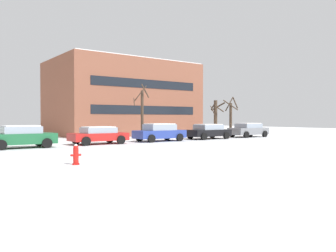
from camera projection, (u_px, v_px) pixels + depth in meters
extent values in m
plane|color=white|center=(8.00, 165.00, 14.13)|extent=(120.00, 120.00, 0.00)
cylinder|color=red|center=(76.00, 164.00, 14.26)|extent=(0.30, 0.30, 0.06)
cylinder|color=red|center=(76.00, 156.00, 14.25)|extent=(0.22, 0.22, 0.62)
sphere|color=red|center=(76.00, 147.00, 14.24)|extent=(0.21, 0.21, 0.21)
cylinder|color=red|center=(72.00, 155.00, 14.15)|extent=(0.12, 0.09, 0.09)
cylinder|color=red|center=(80.00, 155.00, 14.34)|extent=(0.12, 0.09, 0.09)
sphere|color=white|center=(76.00, 146.00, 14.24)|extent=(0.15, 0.15, 0.15)
cube|color=#1E6038|center=(21.00, 139.00, 22.11)|extent=(4.17, 1.87, 0.68)
cube|color=#8C99A8|center=(21.00, 130.00, 22.10)|extent=(2.30, 1.70, 0.45)
cube|color=white|center=(21.00, 126.00, 22.09)|extent=(2.09, 1.57, 0.06)
cylinder|color=black|center=(39.00, 141.00, 23.65)|extent=(0.64, 0.23, 0.64)
cylinder|color=black|center=(47.00, 143.00, 22.14)|extent=(0.64, 0.23, 0.64)
cylinder|color=black|center=(1.00, 145.00, 20.59)|extent=(0.64, 0.23, 0.64)
cube|color=red|center=(99.00, 137.00, 25.44)|extent=(4.19, 1.93, 0.56)
cube|color=#8C99A8|center=(98.00, 130.00, 25.43)|extent=(2.32, 1.75, 0.41)
cube|color=white|center=(98.00, 127.00, 25.42)|extent=(2.11, 1.62, 0.06)
cylinder|color=black|center=(110.00, 139.00, 27.01)|extent=(0.64, 0.23, 0.64)
cylinder|color=black|center=(121.00, 140.00, 25.45)|extent=(0.64, 0.23, 0.64)
cylinder|color=black|center=(76.00, 140.00, 25.44)|extent=(0.64, 0.23, 0.64)
cylinder|color=black|center=(86.00, 141.00, 23.89)|extent=(0.64, 0.23, 0.64)
cube|color=#283D93|center=(160.00, 134.00, 28.55)|extent=(4.32, 1.86, 0.65)
cube|color=#8C99A8|center=(160.00, 127.00, 28.54)|extent=(2.39, 1.69, 0.50)
cube|color=white|center=(160.00, 124.00, 28.53)|extent=(2.17, 1.56, 0.06)
cylinder|color=black|center=(167.00, 136.00, 30.11)|extent=(0.64, 0.23, 0.64)
cylinder|color=black|center=(180.00, 137.00, 28.61)|extent=(0.64, 0.23, 0.64)
cylinder|color=black|center=(139.00, 137.00, 28.50)|extent=(0.64, 0.23, 0.64)
cylinder|color=black|center=(151.00, 139.00, 27.00)|extent=(0.64, 0.23, 0.64)
cube|color=black|center=(208.00, 133.00, 31.70)|extent=(4.23, 1.92, 0.59)
cube|color=#8C99A8|center=(208.00, 127.00, 31.69)|extent=(2.34, 1.74, 0.45)
cube|color=white|center=(208.00, 124.00, 31.68)|extent=(2.12, 1.61, 0.06)
cylinder|color=black|center=(212.00, 135.00, 33.27)|extent=(0.64, 0.23, 0.64)
cylinder|color=black|center=(226.00, 135.00, 31.72)|extent=(0.64, 0.23, 0.64)
cylinder|color=black|center=(190.00, 135.00, 31.69)|extent=(0.64, 0.23, 0.64)
cylinder|color=black|center=(204.00, 136.00, 30.14)|extent=(0.64, 0.23, 0.64)
cube|color=slate|center=(248.00, 131.00, 34.83)|extent=(4.25, 1.88, 0.67)
cube|color=#8C99A8|center=(249.00, 126.00, 34.81)|extent=(2.35, 1.70, 0.42)
cube|color=white|center=(249.00, 123.00, 34.81)|extent=(2.13, 1.57, 0.06)
cylinder|color=black|center=(251.00, 133.00, 36.38)|extent=(0.64, 0.23, 0.64)
cylinder|color=black|center=(265.00, 134.00, 34.87)|extent=(0.64, 0.23, 0.64)
cylinder|color=black|center=(232.00, 134.00, 34.79)|extent=(0.64, 0.23, 0.64)
cylinder|color=black|center=(246.00, 135.00, 33.28)|extent=(0.64, 0.23, 0.64)
cylinder|color=#423326|center=(142.00, 115.00, 31.42)|extent=(0.26, 0.26, 4.43)
cylinder|color=#423326|center=(140.00, 94.00, 31.94)|extent=(1.29, 0.37, 1.61)
cylinder|color=#423326|center=(145.00, 91.00, 31.07)|extent=(0.94, 0.26, 1.23)
cylinder|color=#423326|center=(134.00, 102.00, 31.29)|extent=(0.77, 1.35, 0.81)
cylinder|color=#423326|center=(231.00, 119.00, 37.68)|extent=(0.30, 0.30, 3.56)
cylinder|color=#423326|center=(235.00, 103.00, 37.31)|extent=(1.15, 0.45, 1.22)
cylinder|color=#423326|center=(229.00, 104.00, 38.06)|extent=(0.93, 0.50, 1.59)
cylinder|color=#423326|center=(231.00, 105.00, 36.89)|extent=(1.17, 1.28, 1.16)
cylinder|color=#423326|center=(216.00, 118.00, 37.52)|extent=(0.37, 0.37, 3.85)
cylinder|color=#423326|center=(214.00, 105.00, 37.80)|extent=(0.81, 0.26, 1.03)
cylinder|color=#423326|center=(218.00, 106.00, 38.16)|extent=(0.82, 1.53, 0.95)
cylinder|color=#423326|center=(213.00, 111.00, 37.31)|extent=(0.16, 0.83, 1.10)
cylinder|color=#423326|center=(219.00, 109.00, 36.97)|extent=(1.29, 0.27, 0.74)
cube|color=brown|center=(122.00, 99.00, 40.72)|extent=(15.89, 10.68, 8.30)
cube|color=white|center=(122.00, 64.00, 40.62)|extent=(15.58, 10.46, 0.10)
cube|color=black|center=(147.00, 110.00, 36.43)|extent=(12.72, 0.04, 0.90)
cube|color=black|center=(147.00, 84.00, 36.37)|extent=(12.72, 0.04, 0.90)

